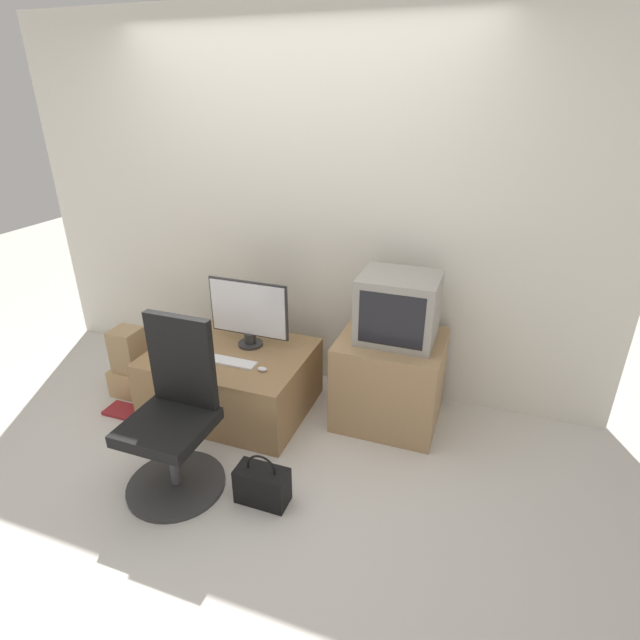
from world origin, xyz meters
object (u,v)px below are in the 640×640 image
main_monitor (249,312)px  keyboard (233,362)px  crt_tv (398,308)px  handbag (262,485)px  cardboard_box_lower (134,381)px  mouse (262,369)px  book (122,410)px  office_chair (175,423)px

main_monitor → keyboard: (0.01, -0.27, -0.24)m
crt_tv → keyboard: bearing=-158.5°
crt_tv → handbag: bearing=-116.1°
keyboard → cardboard_box_lower: bearing=177.7°
main_monitor → mouse: (0.23, -0.29, -0.24)m
mouse → book: (-1.04, -0.18, -0.45)m
handbag → book: (-1.31, 0.41, -0.10)m
main_monitor → handbag: 1.18m
office_chair → mouse: bearing=68.4°
crt_tv → cardboard_box_lower: bearing=-169.3°
crt_tv → handbag: crt_tv is taller
keyboard → mouse: mouse is taller
main_monitor → mouse: 0.44m
office_chair → book: office_chair is taller
crt_tv → office_chair: crt_tv is taller
main_monitor → crt_tv: size_ratio=1.19×
book → office_chair: bearing=-28.2°
keyboard → handbag: bearing=-51.0°
handbag → keyboard: bearing=129.0°
main_monitor → crt_tv: (1.00, 0.12, 0.13)m
handbag → book: bearing=162.6°
main_monitor → mouse: size_ratio=9.08×
main_monitor → crt_tv: 1.02m
cardboard_box_lower → book: cardboard_box_lower is taller
cardboard_box_lower → main_monitor: bearing=14.9°
main_monitor → office_chair: bearing=-90.6°
crt_tv → book: (-1.80, -0.60, -0.82)m
cardboard_box_lower → mouse: bearing=-3.1°
cardboard_box_lower → keyboard: bearing=-2.3°
main_monitor → office_chair: office_chair is taller
office_chair → book: bearing=151.8°
keyboard → office_chair: bearing=-91.4°
crt_tv → main_monitor: bearing=-173.1°
main_monitor → mouse: main_monitor is taller
keyboard → crt_tv: (0.99, 0.39, 0.38)m
office_chair → cardboard_box_lower: 1.14m
keyboard → book: (-0.81, -0.21, -0.44)m
main_monitor → keyboard: bearing=-88.7°
main_monitor → keyboard: size_ratio=1.81×
handbag → cardboard_box_lower: bearing=154.8°
handbag → main_monitor: bearing=119.7°
handbag → mouse: bearing=114.7°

